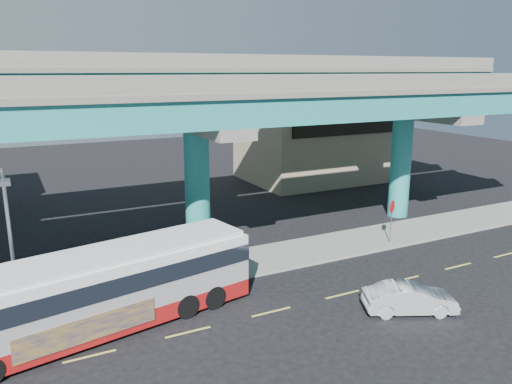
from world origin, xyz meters
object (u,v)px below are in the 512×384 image
street_lamp (9,225)px  stop_sign (392,212)px  sedan (410,299)px  transit_bus (101,288)px

street_lamp → stop_sign: bearing=1.9°
sedan → street_lamp: 17.61m
transit_bus → sedan: size_ratio=3.14×
transit_bus → stop_sign: 18.28m
sedan → street_lamp: street_lamp is taller
street_lamp → transit_bus: bearing=-31.2°
transit_bus → street_lamp: size_ratio=2.04×
transit_bus → street_lamp: 4.57m
street_lamp → stop_sign: (21.25, 0.71, -2.40)m
sedan → stop_sign: bearing=-11.6°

